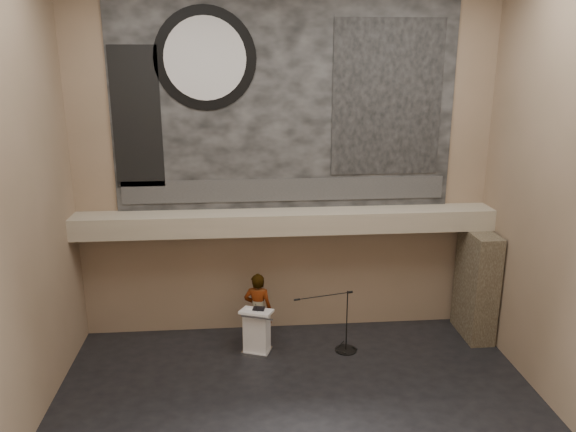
{
  "coord_description": "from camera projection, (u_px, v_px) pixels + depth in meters",
  "views": [
    {
      "loc": [
        -1.06,
        -9.2,
        6.77
      ],
      "look_at": [
        0.0,
        3.2,
        3.2
      ],
      "focal_mm": 35.0,
      "sensor_mm": 36.0,
      "label": 1
    }
  ],
  "objects": [
    {
      "name": "soffit",
      "position": [
        287.0,
        221.0,
        13.4
      ],
      "size": [
        10.0,
        0.8,
        0.5
      ],
      "primitive_type": "cube",
      "color": "gray",
      "rests_on": "wall_back"
    },
    {
      "name": "banner_text_strip",
      "position": [
        285.0,
        190.0,
        13.52
      ],
      "size": [
        7.76,
        0.02,
        0.55
      ],
      "primitive_type": "cube",
      "color": "#303030",
      "rests_on": "banner"
    },
    {
      "name": "banner_building_print",
      "position": [
        387.0,
        98.0,
        13.12
      ],
      "size": [
        2.6,
        0.02,
        3.6
      ],
      "primitive_type": "cube",
      "color": "black",
      "rests_on": "banner"
    },
    {
      "name": "wall_front",
      "position": [
        348.0,
        310.0,
        5.76
      ],
      "size": [
        10.0,
        0.02,
        8.5
      ],
      "primitive_type": "cube",
      "color": "#7D674F",
      "rests_on": "floor"
    },
    {
      "name": "banner",
      "position": [
        285.0,
        103.0,
        12.99
      ],
      "size": [
        8.0,
        0.05,
        5.0
      ],
      "primitive_type": "cube",
      "color": "black",
      "rests_on": "wall_back"
    },
    {
      "name": "wall_left",
      "position": [
        1.0,
        215.0,
        9.18
      ],
      "size": [
        0.02,
        8.0,
        8.5
      ],
      "primitive_type": "cube",
      "color": "#7D674F",
      "rests_on": "floor"
    },
    {
      "name": "banner_brick_print",
      "position": [
        137.0,
        118.0,
        12.76
      ],
      "size": [
        1.1,
        0.02,
        3.2
      ],
      "primitive_type": "cube",
      "color": "black",
      "rests_on": "banner"
    },
    {
      "name": "banner_clock_rim",
      "position": [
        205.0,
        59.0,
        12.53
      ],
      "size": [
        2.3,
        0.02,
        2.3
      ],
      "primitive_type": "cylinder",
      "rotation": [
        1.57,
        0.0,
        0.0
      ],
      "color": "black",
      "rests_on": "banner"
    },
    {
      "name": "banner_clock_face",
      "position": [
        205.0,
        59.0,
        12.51
      ],
      "size": [
        1.84,
        0.02,
        1.84
      ],
      "primitive_type": "cylinder",
      "rotation": [
        1.57,
        0.0,
        0.0
      ],
      "color": "silver",
      "rests_on": "banner"
    },
    {
      "name": "floor",
      "position": [
        302.0,
        422.0,
        10.76
      ],
      "size": [
        10.0,
        10.0,
        0.0
      ],
      "primitive_type": "plane",
      "color": "black",
      "rests_on": "ground"
    },
    {
      "name": "sprinkler_left",
      "position": [
        220.0,
        235.0,
        13.3
      ],
      "size": [
        0.04,
        0.04,
        0.06
      ],
      "primitive_type": "cylinder",
      "color": "#B2893D",
      "rests_on": "soffit"
    },
    {
      "name": "binder",
      "position": [
        259.0,
        309.0,
        13.0
      ],
      "size": [
        0.31,
        0.26,
        0.04
      ],
      "primitive_type": "cube",
      "rotation": [
        0.0,
        0.0,
        -0.19
      ],
      "color": "black",
      "rests_on": "lectern"
    },
    {
      "name": "mic_stand",
      "position": [
        344.0,
        342.0,
        13.29
      ],
      "size": [
        1.54,
        0.57,
        1.53
      ],
      "rotation": [
        0.0,
        0.0,
        0.23
      ],
      "color": "black",
      "rests_on": "floor"
    },
    {
      "name": "wall_back",
      "position": [
        285.0,
        165.0,
        13.42
      ],
      "size": [
        10.0,
        0.02,
        8.5
      ],
      "primitive_type": "cube",
      "color": "#7D674F",
      "rests_on": "floor"
    },
    {
      "name": "stone_pier",
      "position": [
        476.0,
        284.0,
        13.79
      ],
      "size": [
        0.6,
        1.4,
        2.7
      ],
      "primitive_type": "cube",
      "color": "#3E3426",
      "rests_on": "floor"
    },
    {
      "name": "papers",
      "position": [
        249.0,
        311.0,
        12.94
      ],
      "size": [
        0.26,
        0.32,
        0.0
      ],
      "primitive_type": "cube",
      "rotation": [
        0.0,
        0.0,
        -0.24
      ],
      "color": "white",
      "rests_on": "lectern"
    },
    {
      "name": "speaker_person",
      "position": [
        258.0,
        309.0,
        13.42
      ],
      "size": [
        0.75,
        0.57,
        1.83
      ],
      "primitive_type": "imported",
      "rotation": [
        0.0,
        0.0,
        2.93
      ],
      "color": "silver",
      "rests_on": "floor"
    },
    {
      "name": "sprinkler_right",
      "position": [
        365.0,
        231.0,
        13.58
      ],
      "size": [
        0.04,
        0.04,
        0.06
      ],
      "primitive_type": "cylinder",
      "color": "#B2893D",
      "rests_on": "soffit"
    },
    {
      "name": "lectern",
      "position": [
        257.0,
        331.0,
        13.12
      ],
      "size": [
        0.85,
        0.73,
        1.13
      ],
      "rotation": [
        0.0,
        0.0,
        -0.36
      ],
      "color": "silver",
      "rests_on": "floor"
    }
  ]
}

